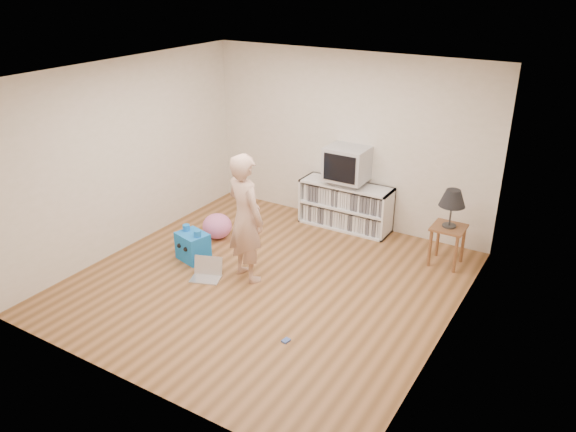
# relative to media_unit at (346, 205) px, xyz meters

# --- Properties ---
(ground) EXTENTS (4.50, 4.50, 0.00)m
(ground) POSITION_rel_media_unit_xyz_m (-0.12, -2.04, -0.35)
(ground) COLOR brown
(ground) RESTS_ON ground
(walls) EXTENTS (4.52, 4.52, 2.60)m
(walls) POSITION_rel_media_unit_xyz_m (-0.12, -2.04, 0.95)
(walls) COLOR beige
(walls) RESTS_ON ground
(ceiling) EXTENTS (4.50, 4.50, 0.01)m
(ceiling) POSITION_rel_media_unit_xyz_m (-0.12, -2.04, 2.25)
(ceiling) COLOR white
(ceiling) RESTS_ON walls
(media_unit) EXTENTS (1.40, 0.45, 0.70)m
(media_unit) POSITION_rel_media_unit_xyz_m (0.00, 0.00, 0.00)
(media_unit) COLOR white
(media_unit) RESTS_ON ground
(dvd_deck) EXTENTS (0.45, 0.35, 0.07)m
(dvd_deck) POSITION_rel_media_unit_xyz_m (-0.00, -0.02, 0.39)
(dvd_deck) COLOR gray
(dvd_deck) RESTS_ON media_unit
(crt_tv) EXTENTS (0.60, 0.53, 0.50)m
(crt_tv) POSITION_rel_media_unit_xyz_m (0.00, -0.02, 0.67)
(crt_tv) COLOR #B2B2B8
(crt_tv) RESTS_ON dvd_deck
(side_table) EXTENTS (0.42, 0.42, 0.55)m
(side_table) POSITION_rel_media_unit_xyz_m (1.67, -0.39, 0.07)
(side_table) COLOR brown
(side_table) RESTS_ON ground
(table_lamp) EXTENTS (0.34, 0.34, 0.52)m
(table_lamp) POSITION_rel_media_unit_xyz_m (1.67, -0.39, 0.59)
(table_lamp) COLOR #333333
(table_lamp) RESTS_ON side_table
(person) EXTENTS (0.71, 0.58, 1.66)m
(person) POSITION_rel_media_unit_xyz_m (-0.40, -2.05, 0.48)
(person) COLOR #D3A790
(person) RESTS_ON ground
(laptop) EXTENTS (0.45, 0.41, 0.26)m
(laptop) POSITION_rel_media_unit_xyz_m (-0.84, -2.32, -0.28)
(laptop) COLOR silver
(laptop) RESTS_ON ground
(playing_cards) EXTENTS (0.08, 0.10, 0.02)m
(playing_cards) POSITION_rel_media_unit_xyz_m (0.74, -2.96, -0.34)
(playing_cards) COLOR #4764BD
(playing_cards) RESTS_ON ground
(plush_blue) EXTENTS (0.48, 0.42, 0.47)m
(plush_blue) POSITION_rel_media_unit_xyz_m (-1.30, -2.04, -0.15)
(plush_blue) COLOR blue
(plush_blue) RESTS_ON ground
(plush_pink) EXTENTS (0.56, 0.56, 0.37)m
(plush_pink) POSITION_rel_media_unit_xyz_m (-1.44, -1.33, -0.17)
(plush_pink) COLOR pink
(plush_pink) RESTS_ON ground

